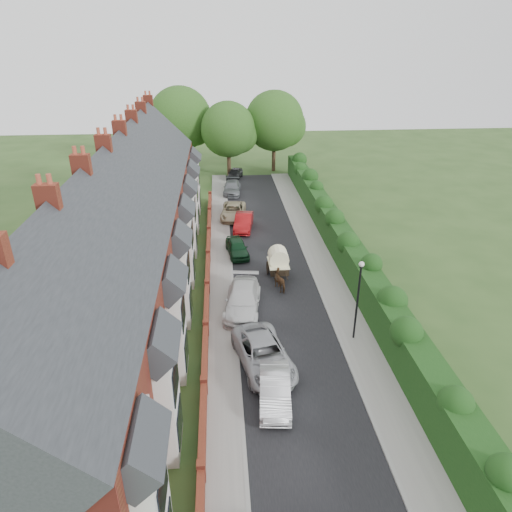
{
  "coord_description": "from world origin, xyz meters",
  "views": [
    {
      "loc": [
        -4.18,
        -17.8,
        16.29
      ],
      "look_at": [
        -1.84,
        11.29,
        2.2
      ],
      "focal_mm": 32.0,
      "sensor_mm": 36.0,
      "label": 1
    }
  ],
  "objects_px": {
    "car_green": "(237,247)",
    "horse_cart": "(278,261)",
    "car_black": "(235,174)",
    "car_grey": "(232,188)",
    "car_white": "(243,300)",
    "car_red": "(244,222)",
    "horse": "(281,281)",
    "car_silver_a": "(275,388)",
    "lamppost": "(359,291)",
    "car_beige": "(233,211)",
    "car_silver_b": "(264,354)"
  },
  "relations": [
    {
      "from": "car_silver_a",
      "to": "car_red",
      "type": "relative_size",
      "value": 0.97
    },
    {
      "from": "car_grey",
      "to": "horse",
      "type": "bearing_deg",
      "value": -78.5
    },
    {
      "from": "car_green",
      "to": "car_white",
      "type": "bearing_deg",
      "value": -97.88
    },
    {
      "from": "horse_cart",
      "to": "car_grey",
      "type": "bearing_deg",
      "value": 97.6
    },
    {
      "from": "lamppost",
      "to": "car_silver_a",
      "type": "bearing_deg",
      "value": -138.89
    },
    {
      "from": "car_green",
      "to": "car_grey",
      "type": "distance_m",
      "value": 16.41
    },
    {
      "from": "lamppost",
      "to": "horse",
      "type": "height_order",
      "value": "lamppost"
    },
    {
      "from": "horse",
      "to": "car_white",
      "type": "bearing_deg",
      "value": 20.38
    },
    {
      "from": "car_grey",
      "to": "car_silver_a",
      "type": "bearing_deg",
      "value": -83.76
    },
    {
      "from": "lamppost",
      "to": "car_red",
      "type": "distance_m",
      "value": 18.75
    },
    {
      "from": "car_grey",
      "to": "car_beige",
      "type": "bearing_deg",
      "value": -86.41
    },
    {
      "from": "car_silver_b",
      "to": "horse",
      "type": "bearing_deg",
      "value": 64.44
    },
    {
      "from": "car_silver_a",
      "to": "car_red",
      "type": "bearing_deg",
      "value": 95.75
    },
    {
      "from": "car_white",
      "to": "car_grey",
      "type": "distance_m",
      "value": 24.89
    },
    {
      "from": "car_red",
      "to": "car_beige",
      "type": "relative_size",
      "value": 0.89
    },
    {
      "from": "car_silver_a",
      "to": "car_black",
      "type": "height_order",
      "value": "car_silver_a"
    },
    {
      "from": "car_white",
      "to": "car_beige",
      "type": "xyz_separation_m",
      "value": [
        0.0,
        17.04,
        -0.1
      ]
    },
    {
      "from": "car_beige",
      "to": "car_black",
      "type": "bearing_deg",
      "value": 93.47
    },
    {
      "from": "car_silver_b",
      "to": "horse_cart",
      "type": "distance_m",
      "value": 10.28
    },
    {
      "from": "car_green",
      "to": "car_beige",
      "type": "xyz_separation_m",
      "value": [
        0.0,
        8.56,
        0.03
      ]
    },
    {
      "from": "car_white",
      "to": "car_red",
      "type": "relative_size",
      "value": 1.24
    },
    {
      "from": "lamppost",
      "to": "car_silver_b",
      "type": "distance_m",
      "value": 6.44
    },
    {
      "from": "car_green",
      "to": "car_black",
      "type": "height_order",
      "value": "car_green"
    },
    {
      "from": "car_white",
      "to": "car_beige",
      "type": "relative_size",
      "value": 1.1
    },
    {
      "from": "horse",
      "to": "horse_cart",
      "type": "bearing_deg",
      "value": -110.97
    },
    {
      "from": "car_silver_a",
      "to": "car_red",
      "type": "height_order",
      "value": "car_red"
    },
    {
      "from": "car_red",
      "to": "car_grey",
      "type": "relative_size",
      "value": 0.95
    },
    {
      "from": "lamppost",
      "to": "car_red",
      "type": "height_order",
      "value": "lamppost"
    },
    {
      "from": "horse_cart",
      "to": "car_green",
      "type": "bearing_deg",
      "value": 124.64
    },
    {
      "from": "horse",
      "to": "car_silver_a",
      "type": "bearing_deg",
      "value": 59.92
    },
    {
      "from": "lamppost",
      "to": "car_white",
      "type": "bearing_deg",
      "value": 149.8
    },
    {
      "from": "car_silver_b",
      "to": "horse_cart",
      "type": "bearing_deg",
      "value": 66.85
    },
    {
      "from": "car_silver_b",
      "to": "car_black",
      "type": "height_order",
      "value": "car_silver_b"
    },
    {
      "from": "car_silver_a",
      "to": "car_green",
      "type": "xyz_separation_m",
      "value": [
        -1.13,
        16.8,
        -0.04
      ]
    },
    {
      "from": "car_red",
      "to": "horse_cart",
      "type": "bearing_deg",
      "value": -69.84
    },
    {
      "from": "car_beige",
      "to": "horse",
      "type": "height_order",
      "value": "horse"
    },
    {
      "from": "car_silver_a",
      "to": "horse",
      "type": "bearing_deg",
      "value": 85.91
    },
    {
      "from": "car_green",
      "to": "horse_cart",
      "type": "relative_size",
      "value": 1.15
    },
    {
      "from": "lamppost",
      "to": "car_green",
      "type": "bearing_deg",
      "value": 117.68
    },
    {
      "from": "car_silver_b",
      "to": "car_black",
      "type": "bearing_deg",
      "value": 78.54
    },
    {
      "from": "car_red",
      "to": "horse_cart",
      "type": "xyz_separation_m",
      "value": [
        2.03,
        -9.68,
        0.66
      ]
    },
    {
      "from": "car_red",
      "to": "horse",
      "type": "height_order",
      "value": "car_red"
    },
    {
      "from": "car_silver_a",
      "to": "car_beige",
      "type": "distance_m",
      "value": 25.39
    },
    {
      "from": "car_silver_a",
      "to": "car_green",
      "type": "relative_size",
      "value": 1.1
    },
    {
      "from": "car_white",
      "to": "horse",
      "type": "height_order",
      "value": "car_white"
    },
    {
      "from": "lamppost",
      "to": "car_silver_b",
      "type": "xyz_separation_m",
      "value": [
        -5.57,
        -2.01,
        -2.53
      ]
    },
    {
      "from": "car_silver_b",
      "to": "car_green",
      "type": "bearing_deg",
      "value": 81.66
    },
    {
      "from": "car_black",
      "to": "car_grey",
      "type": "bearing_deg",
      "value": -80.97
    },
    {
      "from": "car_silver_a",
      "to": "horse_cart",
      "type": "xyz_separation_m",
      "value": [
        1.74,
        12.65,
        0.69
      ]
    },
    {
      "from": "lamppost",
      "to": "car_grey",
      "type": "height_order",
      "value": "lamppost"
    }
  ]
}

